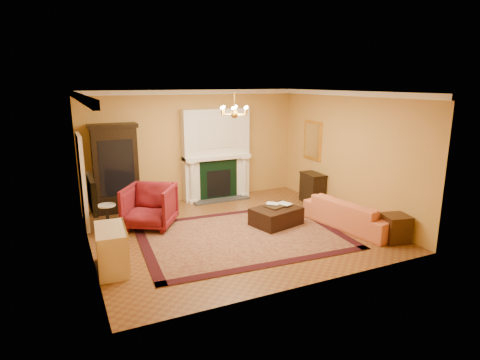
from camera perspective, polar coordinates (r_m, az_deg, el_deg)
floor at (r=8.97m, az=-0.74°, el=-7.21°), size 6.00×5.50×0.02m
ceiling at (r=8.38m, az=-0.80°, el=12.46°), size 6.00×5.50×0.02m
wall_back at (r=11.08m, az=-6.65°, el=4.85°), size 6.00×0.02×3.00m
wall_front at (r=6.20m, az=9.76°, el=-2.35°), size 6.00×0.02×3.00m
wall_left at (r=7.84m, az=-21.27°, el=0.28°), size 0.02×5.50×3.00m
wall_right at (r=10.13m, az=14.98°, el=3.64°), size 0.02×5.50×3.00m
fireplace at (r=11.16m, az=-3.38°, el=3.39°), size 1.90×0.70×2.50m
crown_molding at (r=9.26m, az=-3.28°, el=12.13°), size 6.00×5.50×0.12m
doorway at (r=9.60m, az=-21.46°, el=-0.18°), size 0.08×1.05×2.10m
tv_panel at (r=7.29m, az=-20.32°, el=-1.81°), size 0.09×0.95×0.58m
gilt_mirror at (r=11.18m, az=10.27°, el=5.58°), size 0.06×0.76×1.05m
chandelier at (r=8.39m, az=-0.79°, el=9.72°), size 0.63×0.55×0.53m
oriental_rug at (r=8.63m, az=0.25°, el=-7.95°), size 4.39×3.40×0.02m
china_cabinet at (r=10.43m, az=-17.26°, el=1.31°), size 1.07×0.50×2.12m
wingback_armchair at (r=9.23m, az=-12.73°, el=-3.39°), size 1.39×1.37×1.06m
pedestal_table at (r=9.03m, az=-18.32°, el=-5.07°), size 0.38×0.38×0.68m
commode at (r=7.39m, az=-17.84°, el=-9.35°), size 0.55×1.05×0.76m
coral_sofa at (r=9.35m, az=15.62°, el=-3.96°), size 1.03×2.30×0.87m
end_table at (r=8.86m, az=21.22°, el=-6.52°), size 0.57×0.57×0.54m
console_table at (r=11.04m, az=10.25°, el=-1.20°), size 0.43×0.72×0.78m
leather_ottoman at (r=9.24m, az=5.16°, el=-5.15°), size 1.21×1.00×0.39m
ottoman_tray at (r=9.26m, az=5.11°, el=-3.73°), size 0.55×0.48×0.03m
book_a at (r=9.20m, az=4.54°, el=-2.79°), size 0.17×0.17×0.29m
book_b at (r=9.24m, az=5.90°, el=-2.64°), size 0.23×0.10×0.33m
topiary_left at (r=10.86m, az=-6.47°, el=4.35°), size 0.14×0.14×0.38m
topiary_right at (r=11.37m, az=0.19°, el=4.94°), size 0.15×0.15×0.41m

